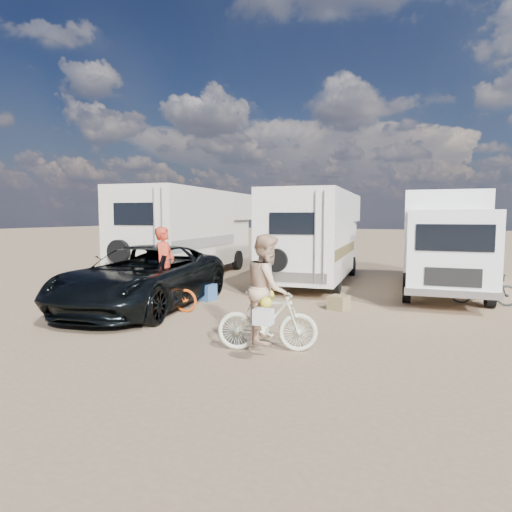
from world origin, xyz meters
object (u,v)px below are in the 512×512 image
at_px(bike_man, 165,293).
at_px(crate, 339,303).
at_px(rider_man, 165,273).
at_px(dark_suv, 143,277).
at_px(bike_parked, 484,289).
at_px(box_truck, 444,243).
at_px(rv_left, 190,233).
at_px(rv_main, 316,238).
at_px(cooler, 205,292).
at_px(rider_woman, 267,298).
at_px(bike_woman, 267,321).

bearing_deg(bike_man, crate, -72.30).
bearing_deg(bike_man, rider_man, -0.00).
xyz_separation_m(dark_suv, bike_parked, (7.96, 3.97, -0.36)).
relative_size(box_truck, bike_parked, 4.13).
bearing_deg(rv_left, dark_suv, -75.80).
relative_size(rider_man, bike_parked, 1.16).
relative_size(rv_main, rv_left, 0.90).
distance_m(box_truck, cooler, 7.35).
relative_size(rv_left, crate, 17.77).
bearing_deg(cooler, bike_man, -87.97).
height_order(bike_man, cooler, bike_man).
distance_m(rider_woman, cooler, 4.93).
height_order(bike_man, crate, bike_man).
bearing_deg(rv_main, bike_man, -114.27).
bearing_deg(rv_main, box_truck, -11.54).
height_order(rv_left, dark_suv, rv_left).
distance_m(box_truck, bike_woman, 8.08).
distance_m(rv_main, box_truck, 4.16).
bearing_deg(rider_man, dark_suv, 74.19).
bearing_deg(rv_left, cooler, -60.13).
xyz_separation_m(rv_left, bike_parked, (10.14, -1.64, -1.23)).
relative_size(rv_left, box_truck, 1.16).
height_order(rv_left, box_truck, rv_left).
bearing_deg(crate, bike_woman, -95.02).
distance_m(rider_man, cooler, 1.76).
relative_size(rv_main, bike_parked, 4.30).
distance_m(rv_left, cooler, 5.33).
bearing_deg(dark_suv, bike_woman, -34.27).
height_order(rider_woman, bike_parked, rider_woman).
height_order(box_truck, bike_man, box_truck).
bearing_deg(rider_woman, bike_woman, -0.00).
bearing_deg(rv_main, dark_suv, -120.59).
distance_m(bike_man, crate, 4.32).
bearing_deg(box_truck, dark_suv, -146.10).
height_order(rv_left, rider_man, rv_left).
height_order(rv_main, bike_man, rv_main).
distance_m(rider_woman, bike_parked, 7.06).
bearing_deg(rv_main, crate, -71.85).
height_order(box_truck, dark_suv, box_truck).
relative_size(bike_man, bike_parked, 1.03).
height_order(box_truck, crate, box_truck).
xyz_separation_m(rv_left, rider_man, (2.91, -5.70, -0.70)).
distance_m(rv_left, rider_man, 6.44).
xyz_separation_m(dark_suv, cooler, (0.90, 1.50, -0.56)).
distance_m(rv_left, bike_man, 6.52).
distance_m(rv_left, bike_parked, 10.34).
bearing_deg(dark_suv, cooler, 50.19).
bearing_deg(rider_man, cooler, -14.52).
distance_m(dark_suv, cooler, 1.84).
xyz_separation_m(rider_man, crate, (3.88, 1.89, -0.77)).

